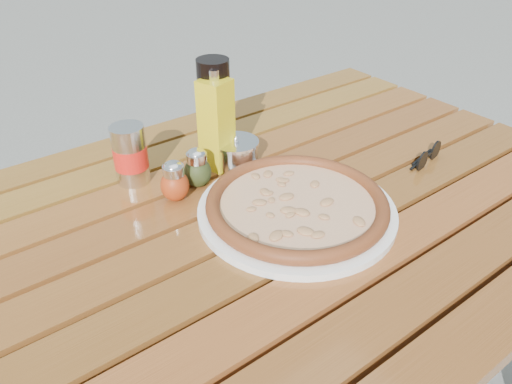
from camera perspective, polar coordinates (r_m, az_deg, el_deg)
table at (r=0.97m, az=0.72°, el=-5.79°), size 1.40×0.90×0.75m
plate at (r=0.91m, az=4.66°, el=-2.15°), size 0.46×0.46×0.01m
pizza at (r=0.90m, az=4.71°, el=-1.33°), size 0.46×0.46×0.03m
pepper_shaker at (r=0.94m, az=-9.30°, el=1.18°), size 0.06×0.06×0.08m
oregano_shaker at (r=0.98m, az=-6.71°, el=2.69°), size 0.07×0.07×0.08m
dark_bottle at (r=1.04m, az=-4.72°, el=9.12°), size 0.08×0.08×0.22m
soda_can at (r=1.01m, az=-14.16°, el=4.12°), size 0.09×0.09×0.12m
olive_oil_cruet at (r=1.02m, az=-4.56°, el=7.71°), size 0.07×0.07×0.21m
parmesan_tin at (r=1.04m, az=-2.29°, el=4.44°), size 0.10×0.10×0.07m
sunglasses at (r=1.12m, az=19.02°, el=3.87°), size 0.11×0.04×0.04m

